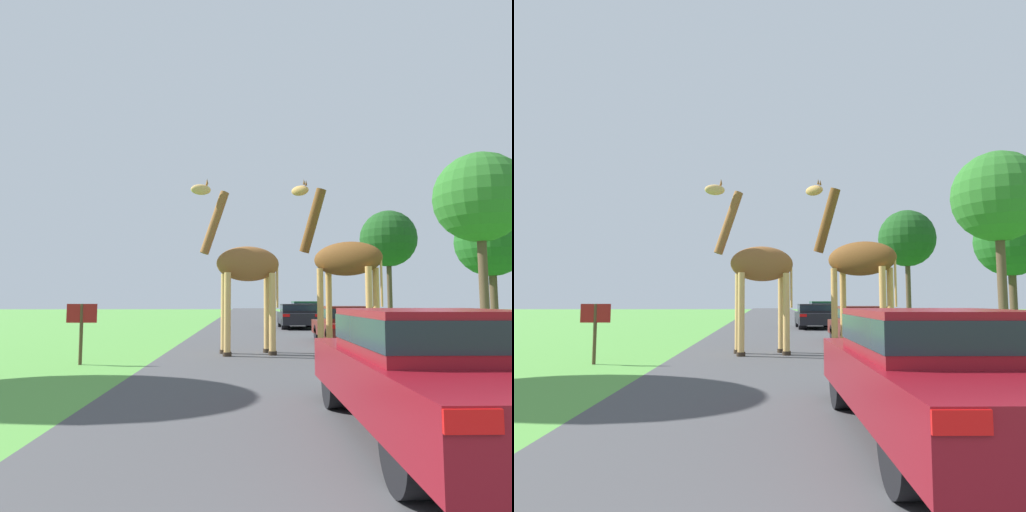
# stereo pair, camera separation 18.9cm
# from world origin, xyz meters

# --- Properties ---
(road) EXTENTS (6.88, 120.00, 0.00)m
(road) POSITION_xyz_m (0.00, 30.00, 0.00)
(road) COLOR #424244
(road) RESTS_ON ground
(giraffe_near_road) EXTENTS (2.57, 1.10, 4.89)m
(giraffe_near_road) POSITION_xyz_m (-1.20, 12.53, 2.36)
(giraffe_near_road) COLOR tan
(giraffe_near_road) RESTS_ON ground
(giraffe_companion) EXTENTS (2.47, 1.90, 5.02)m
(giraffe_companion) POSITION_xyz_m (1.50, 12.15, 2.50)
(giraffe_companion) COLOR tan
(giraffe_companion) RESTS_ON ground
(car_lead_maroon) EXTENTS (1.91, 4.78, 1.38)m
(car_lead_maroon) POSITION_xyz_m (0.88, 4.75, 0.75)
(car_lead_maroon) COLOR maroon
(car_lead_maroon) RESTS_ON ground
(car_queue_right) EXTENTS (1.72, 4.29, 1.44)m
(car_queue_right) POSITION_xyz_m (2.75, 30.08, 0.76)
(car_queue_right) COLOR #144C28
(car_queue_right) RESTS_ON ground
(car_queue_left) EXTENTS (1.73, 4.09, 1.29)m
(car_queue_left) POSITION_xyz_m (2.30, 15.84, 0.69)
(car_queue_left) COLOR #561914
(car_queue_left) RESTS_ON ground
(car_far_ahead) EXTENTS (1.98, 4.02, 1.30)m
(car_far_ahead) POSITION_xyz_m (1.67, 24.58, 0.69)
(car_far_ahead) COLOR black
(car_far_ahead) RESTS_ON ground
(tree_left_edge) EXTENTS (4.13, 4.13, 8.09)m
(tree_left_edge) POSITION_xyz_m (9.32, 32.67, 5.99)
(tree_left_edge) COLOR #4C3828
(tree_left_edge) RESTS_ON ground
(tree_right_cluster) EXTENTS (4.34, 4.34, 8.63)m
(tree_right_cluster) POSITION_xyz_m (10.14, 21.12, 6.42)
(tree_right_cluster) COLOR #4C3828
(tree_right_cluster) RESTS_ON ground
(tree_far_right) EXTENTS (4.21, 4.21, 7.16)m
(tree_far_right) POSITION_xyz_m (13.70, 26.75, 5.02)
(tree_far_right) COLOR #4C3828
(tree_far_right) RESTS_ON ground
(sign_post) EXTENTS (0.70, 0.08, 1.41)m
(sign_post) POSITION_xyz_m (-5.02, 10.60, 0.98)
(sign_post) COLOR #4C3823
(sign_post) RESTS_ON ground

